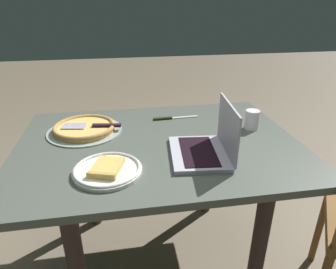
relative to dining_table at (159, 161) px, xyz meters
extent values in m
plane|color=#756652|center=(0.00, 0.00, -0.62)|extent=(12.00, 12.00, 0.00)
cube|color=#4D544B|center=(0.00, 0.00, 0.09)|extent=(1.26, 0.91, 0.03)
cylinder|color=#3E2F2A|center=(-0.36, -0.36, -0.28)|extent=(0.06, 0.06, 0.69)
cylinder|color=#3E2F2A|center=(0.36, -0.36, -0.28)|extent=(0.06, 0.06, 0.69)
cylinder|color=#3E2F2A|center=(-0.36, 0.36, -0.28)|extent=(0.06, 0.06, 0.69)
cube|color=#B4AFC2|center=(-0.14, 0.15, 0.11)|extent=(0.25, 0.32, 0.02)
cube|color=black|center=(-0.14, 0.15, 0.12)|extent=(0.16, 0.27, 0.00)
cube|color=#B4AFC2|center=(-0.26, 0.17, 0.22)|extent=(0.04, 0.30, 0.20)
cube|color=silver|center=(-0.26, 0.17, 0.22)|extent=(0.03, 0.27, 0.18)
cylinder|color=silver|center=(0.22, 0.23, 0.11)|extent=(0.26, 0.26, 0.01)
torus|color=white|center=(0.22, 0.23, 0.12)|extent=(0.25, 0.25, 0.01)
cube|color=#E9B458|center=(0.22, 0.23, 0.13)|extent=(0.13, 0.16, 0.02)
cube|color=tan|center=(0.24, 0.29, 0.13)|extent=(0.10, 0.05, 0.03)
cylinder|color=#919F98|center=(0.34, -0.17, 0.11)|extent=(0.36, 0.36, 0.01)
cylinder|color=#EFB45A|center=(0.34, -0.17, 0.12)|extent=(0.29, 0.29, 0.02)
torus|color=#B8874A|center=(0.34, -0.17, 0.13)|extent=(0.30, 0.30, 0.02)
cube|color=#AFA6C1|center=(0.39, -0.18, 0.13)|extent=(0.12, 0.09, 0.00)
cube|color=black|center=(0.23, -0.15, 0.13)|extent=(0.14, 0.04, 0.01)
cube|color=silver|center=(-0.16, -0.26, 0.11)|extent=(0.18, 0.03, 0.00)
cube|color=black|center=(-0.06, -0.26, 0.11)|extent=(0.10, 0.02, 0.01)
cylinder|color=silver|center=(-0.47, -0.07, 0.15)|extent=(0.07, 0.07, 0.10)
cylinder|color=#43301D|center=(-0.47, -0.07, 0.18)|extent=(0.06, 0.06, 0.01)
cylinder|color=brown|center=(-0.82, 0.15, -0.40)|extent=(0.03, 0.03, 0.44)
camera|label=1|loc=(0.16, 1.19, 0.70)|focal=31.67mm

